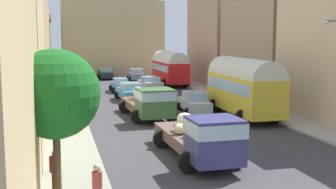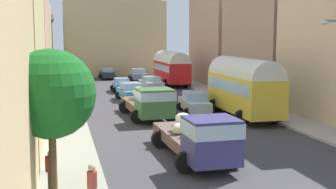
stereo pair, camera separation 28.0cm
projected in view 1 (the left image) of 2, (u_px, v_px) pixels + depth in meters
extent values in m
plane|color=#39383C|center=(147.00, 99.00, 39.96)|extent=(154.00, 154.00, 0.00)
cube|color=gray|center=(64.00, 101.00, 38.20)|extent=(2.50, 70.00, 0.14)
cube|color=#AAA39B|center=(223.00, 96.00, 41.71)|extent=(2.50, 70.00, 0.14)
cube|color=tan|center=(18.00, 35.00, 36.64)|extent=(4.53, 14.39, 11.39)
cube|color=tan|center=(30.00, 45.00, 49.20)|extent=(4.03, 9.88, 9.30)
cube|color=#CEB387|center=(33.00, 49.00, 60.19)|extent=(4.50, 12.02, 7.67)
cube|color=#D4BA8D|center=(32.00, 18.00, 59.65)|extent=(4.95, 12.02, 0.64)
cube|color=tan|center=(272.00, 27.00, 40.45)|extent=(5.73, 11.34, 12.87)
cube|color=tan|center=(218.00, 38.00, 52.00)|extent=(4.17, 10.88, 10.84)
cube|color=tan|center=(111.00, 39.00, 63.82)|extent=(13.95, 7.36, 10.45)
cube|color=tan|center=(77.00, 16.00, 60.47)|extent=(2.70, 2.70, 16.56)
cube|color=tan|center=(147.00, 17.00, 62.84)|extent=(2.70, 2.70, 16.56)
cube|color=yellow|center=(244.00, 93.00, 30.87)|extent=(2.49, 8.17, 2.45)
cylinder|color=silver|center=(244.00, 75.00, 30.71)|extent=(2.44, 8.01, 2.41)
cube|color=#99B7C6|center=(244.00, 85.00, 30.80)|extent=(2.54, 7.52, 0.78)
cylinder|color=black|center=(215.00, 106.00, 33.17)|extent=(1.00, 0.35, 1.00)
cylinder|color=black|center=(244.00, 104.00, 33.75)|extent=(1.00, 0.35, 1.00)
cylinder|color=black|center=(243.00, 118.00, 28.32)|extent=(1.00, 0.35, 1.00)
cylinder|color=black|center=(276.00, 116.00, 28.89)|extent=(1.00, 0.35, 1.00)
cube|color=red|center=(170.00, 71.00, 51.22)|extent=(2.43, 8.37, 2.20)
cylinder|color=silver|center=(170.00, 62.00, 51.08)|extent=(2.38, 8.20, 2.37)
cube|color=#99B7C6|center=(170.00, 67.00, 51.16)|extent=(2.48, 7.70, 0.70)
cylinder|color=black|center=(155.00, 79.00, 53.58)|extent=(1.00, 0.35, 1.00)
cylinder|color=black|center=(174.00, 79.00, 54.13)|extent=(1.00, 0.35, 1.00)
cylinder|color=black|center=(165.00, 83.00, 48.59)|extent=(1.00, 0.35, 1.00)
cylinder|color=black|center=(186.00, 83.00, 49.15)|extent=(1.00, 0.35, 1.00)
cube|color=navy|center=(214.00, 140.00, 18.31)|extent=(2.10, 2.06, 1.88)
cube|color=#99B7C6|center=(215.00, 128.00, 18.25)|extent=(2.14, 2.15, 0.60)
cube|color=brown|center=(187.00, 137.00, 21.89)|extent=(2.16, 5.32, 0.55)
ellipsoid|color=beige|center=(183.00, 120.00, 23.35)|extent=(0.90, 1.03, 0.59)
ellipsoid|color=beige|center=(180.00, 129.00, 21.22)|extent=(0.89, 0.93, 0.54)
ellipsoid|color=beige|center=(191.00, 132.00, 20.54)|extent=(0.75, 0.59, 0.50)
ellipsoid|color=silver|center=(185.00, 118.00, 21.97)|extent=(1.02, 1.12, 0.52)
cylinder|color=black|center=(234.00, 159.00, 18.96)|extent=(0.90, 0.31, 0.90)
cylinder|color=black|center=(188.00, 163.00, 18.42)|extent=(0.90, 0.31, 0.90)
cylinder|color=black|center=(200.00, 137.00, 23.15)|extent=(0.90, 0.32, 0.90)
cylinder|color=black|center=(162.00, 139.00, 22.61)|extent=(0.90, 0.32, 0.90)
cube|color=#366031|center=(155.00, 103.00, 28.82)|extent=(2.34, 2.28, 1.82)
cube|color=#99B7C6|center=(155.00, 95.00, 28.75)|extent=(2.39, 2.37, 0.58)
cube|color=brown|center=(142.00, 104.00, 32.28)|extent=(2.46, 5.03, 0.55)
ellipsoid|color=beige|center=(153.00, 99.00, 31.30)|extent=(0.91, 0.91, 0.46)
ellipsoid|color=beige|center=(149.00, 98.00, 31.70)|extent=(0.81, 1.01, 0.47)
ellipsoid|color=beige|center=(150.00, 98.00, 31.49)|extent=(0.92, 1.04, 0.55)
ellipsoid|color=beige|center=(139.00, 91.00, 32.66)|extent=(1.07, 0.97, 0.56)
ellipsoid|color=beige|center=(138.00, 92.00, 32.69)|extent=(1.16, 1.12, 0.44)
ellipsoid|color=beige|center=(138.00, 90.00, 33.68)|extent=(0.84, 0.70, 0.50)
cylinder|color=black|center=(171.00, 115.00, 29.41)|extent=(0.90, 0.31, 0.90)
cylinder|color=black|center=(138.00, 117.00, 28.77)|extent=(0.90, 0.31, 0.90)
cylinder|color=black|center=(154.00, 106.00, 33.46)|extent=(0.90, 0.31, 0.90)
cylinder|color=black|center=(125.00, 107.00, 32.82)|extent=(0.90, 0.31, 0.90)
cube|color=#3E95C2|center=(130.00, 93.00, 39.25)|extent=(2.02, 4.33, 0.73)
cube|color=#8FB2BE|center=(130.00, 86.00, 39.16)|extent=(1.69, 2.29, 0.57)
cylinder|color=black|center=(144.00, 99.00, 38.31)|extent=(0.60, 0.21, 0.60)
cylinder|color=black|center=(124.00, 99.00, 37.78)|extent=(0.60, 0.21, 0.60)
cylinder|color=black|center=(137.00, 95.00, 40.80)|extent=(0.60, 0.21, 0.60)
cylinder|color=black|center=(118.00, 96.00, 40.27)|extent=(0.60, 0.21, 0.60)
cube|color=#4188C0|center=(120.00, 86.00, 45.33)|extent=(1.55, 3.68, 0.68)
cube|color=#9BACD2|center=(120.00, 80.00, 45.26)|extent=(1.36, 1.91, 0.45)
cylinder|color=black|center=(130.00, 90.00, 44.46)|extent=(0.60, 0.21, 0.60)
cylinder|color=black|center=(114.00, 90.00, 44.10)|extent=(0.60, 0.21, 0.60)
cylinder|color=black|center=(126.00, 87.00, 46.65)|extent=(0.60, 0.21, 0.60)
cylinder|color=black|center=(112.00, 88.00, 46.29)|extent=(0.60, 0.21, 0.60)
cube|color=#1C242D|center=(105.00, 74.00, 58.36)|extent=(1.59, 3.76, 0.75)
cube|color=#8FC2CE|center=(105.00, 69.00, 58.28)|extent=(1.37, 1.97, 0.55)
cylinder|color=black|center=(112.00, 78.00, 57.50)|extent=(0.60, 0.21, 0.60)
cylinder|color=black|center=(101.00, 78.00, 57.10)|extent=(0.60, 0.21, 0.60)
cylinder|color=black|center=(110.00, 76.00, 59.71)|extent=(0.60, 0.21, 0.60)
cylinder|color=black|center=(98.00, 76.00, 59.31)|extent=(0.60, 0.21, 0.60)
cube|color=silver|center=(194.00, 104.00, 32.91)|extent=(1.84, 4.28, 0.70)
cube|color=#91ACCD|center=(194.00, 96.00, 32.82)|extent=(1.54, 2.26, 0.60)
cylinder|color=black|center=(180.00, 106.00, 34.06)|extent=(0.60, 0.21, 0.60)
cylinder|color=black|center=(200.00, 106.00, 34.37)|extent=(0.60, 0.21, 0.60)
cylinder|color=black|center=(188.00, 112.00, 31.53)|extent=(0.60, 0.21, 0.60)
cylinder|color=black|center=(210.00, 111.00, 31.83)|extent=(0.60, 0.21, 0.60)
cube|color=silver|center=(150.00, 85.00, 45.53)|extent=(2.04, 3.87, 0.80)
cube|color=#8FC3D0|center=(150.00, 79.00, 45.45)|extent=(1.70, 2.05, 0.49)
cylinder|color=black|center=(139.00, 88.00, 46.41)|extent=(0.60, 0.21, 0.60)
cylinder|color=black|center=(155.00, 87.00, 46.95)|extent=(0.60, 0.21, 0.60)
cylinder|color=black|center=(145.00, 90.00, 44.21)|extent=(0.60, 0.21, 0.60)
cylinder|color=black|center=(162.00, 90.00, 44.76)|extent=(0.60, 0.21, 0.60)
cube|color=gray|center=(136.00, 76.00, 56.44)|extent=(1.88, 3.68, 0.73)
cube|color=#91B5BE|center=(136.00, 71.00, 56.36)|extent=(1.60, 1.94, 0.55)
cylinder|color=black|center=(129.00, 78.00, 57.40)|extent=(0.60, 0.21, 0.60)
cylinder|color=black|center=(142.00, 77.00, 57.75)|extent=(0.60, 0.21, 0.60)
cylinder|color=black|center=(131.00, 79.00, 55.22)|extent=(0.60, 0.21, 0.60)
cylinder|color=black|center=(145.00, 79.00, 55.57)|extent=(0.60, 0.21, 0.60)
cylinder|color=#933834|center=(97.00, 180.00, 13.91)|extent=(0.44, 0.44, 0.53)
sphere|color=tan|center=(97.00, 168.00, 13.86)|extent=(0.24, 0.24, 0.24)
cylinder|color=#46413A|center=(56.00, 184.00, 15.41)|extent=(0.35, 0.35, 0.88)
cylinder|color=brown|center=(55.00, 164.00, 15.32)|extent=(0.54, 0.54, 0.52)
sphere|color=#D9AB7F|center=(55.00, 154.00, 15.27)|extent=(0.22, 0.22, 0.22)
cylinder|color=slate|center=(58.00, 126.00, 27.93)|extent=(0.19, 0.19, 0.14)
cylinder|color=slate|center=(58.00, 117.00, 27.86)|extent=(0.25, 0.25, 0.90)
cylinder|color=#3A558B|center=(57.00, 106.00, 27.76)|extent=(0.39, 0.39, 0.58)
sphere|color=tan|center=(57.00, 99.00, 27.71)|extent=(0.23, 0.23, 0.23)
cylinder|color=#49413F|center=(69.00, 112.00, 32.72)|extent=(0.22, 0.22, 0.14)
cylinder|color=#49413F|center=(68.00, 105.00, 32.65)|extent=(0.37, 0.37, 0.91)
cylinder|color=#3F508A|center=(68.00, 95.00, 32.55)|extent=(0.56, 0.56, 0.57)
sphere|color=tan|center=(68.00, 90.00, 32.50)|extent=(0.24, 0.24, 0.24)
cylinder|color=gray|center=(336.00, 21.00, 22.36)|extent=(1.21, 0.11, 0.11)
ellipsoid|color=silver|center=(325.00, 23.00, 22.22)|extent=(0.44, 0.28, 0.20)
cylinder|color=brown|center=(57.00, 165.00, 15.09)|extent=(0.25, 0.25, 2.61)
sphere|color=#165A1D|center=(55.00, 94.00, 14.77)|extent=(3.02, 3.02, 3.02)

